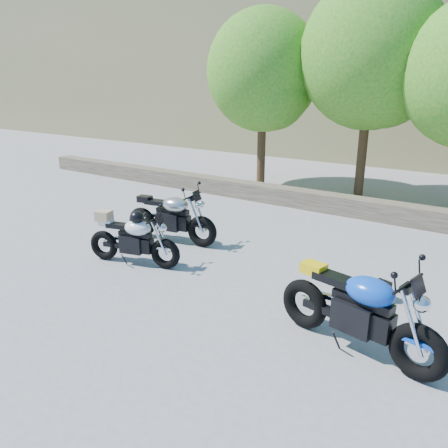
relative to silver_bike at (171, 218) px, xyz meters
The scene contains 8 objects.
ground 1.90m from the silver_bike, 41.58° to the right, with size 90.00×90.00×0.00m, color gray.
stone_wall 4.52m from the silver_bike, 72.48° to the left, with size 22.00×0.55×0.50m, color #43362D.
tree_decid_left 6.76m from the silver_bike, 99.92° to the left, with size 3.67×3.67×5.62m.
tree_decid_mid 7.57m from the silver_bike, 70.34° to the left, with size 4.08×4.08×6.24m.
silver_bike is the anchor object (origin of this frame).
white_bike 1.41m from the silver_bike, 81.14° to the right, with size 1.95×0.76×1.10m.
blue_bike 5.14m from the silver_bike, 21.00° to the right, with size 2.38×0.83×1.20m.
backpack 4.70m from the silver_bike, ahead, with size 0.28×0.26×0.33m.
Camera 1 is at (4.84, -5.79, 3.41)m, focal length 35.00 mm.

